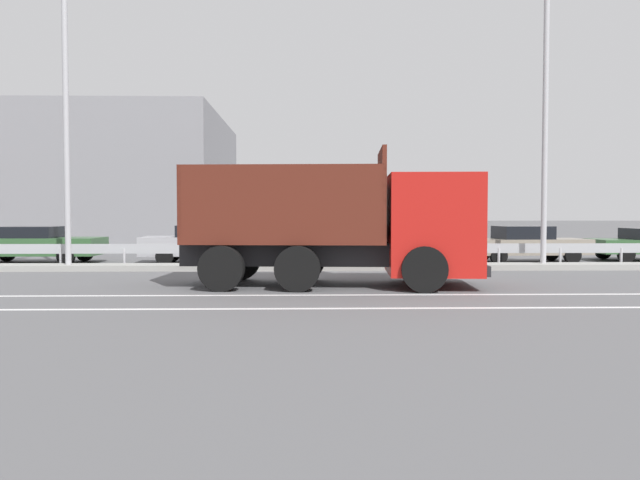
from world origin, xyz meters
The scene contains 14 objects.
ground_plane centered at (0.00, 0.00, 0.00)m, with size 320.00×320.00×0.00m, color #565659.
lane_strip_0 centered at (1.37, -3.93, 0.00)m, with size 56.59×0.16×0.01m, color silver.
lane_strip_1 centered at (1.37, -5.87, 0.00)m, with size 56.59×0.16×0.01m, color silver.
median_island centered at (0.00, 2.32, 0.09)m, with size 31.13×1.10×0.18m, color gray.
median_guardrail centered at (0.00, 3.27, 0.57)m, with size 56.59×0.09×0.78m.
dump_truck centered at (2.42, -2.20, 1.34)m, with size 7.31×3.18×3.31m.
median_road_sign centered at (-1.46, 2.32, 1.09)m, with size 0.71×0.16×2.09m.
street_lamp_1 centered at (-6.64, 2.11, 5.32)m, with size 0.70×2.56×9.58m.
street_lamp_2 centered at (8.46, 2.31, 5.85)m, with size 0.71×2.40×10.67m.
parked_car_2 centered at (-8.94, 5.21, 0.69)m, with size 4.68×2.04×1.32m.
parked_car_3 centered at (-2.62, 5.07, 0.71)m, with size 4.96×2.22×1.37m.
parked_car_4 centered at (2.71, 5.26, 0.70)m, with size 4.76×2.20×1.36m.
parked_car_5 centered at (8.83, 5.17, 0.68)m, with size 4.49×2.07×1.33m.
background_building_0 centered at (-11.82, 18.17, 3.56)m, with size 15.97×13.70×7.12m, color gray.
Camera 1 is at (0.75, -17.36, 1.74)m, focal length 35.00 mm.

